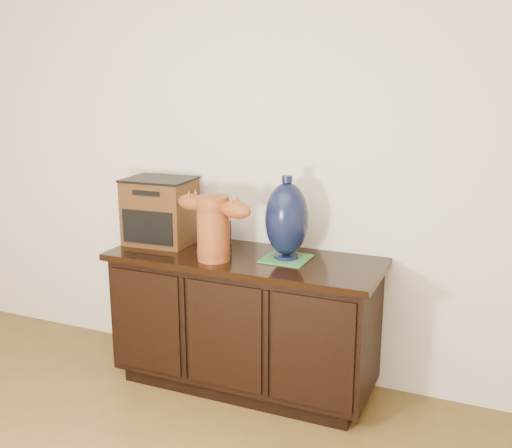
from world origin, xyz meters
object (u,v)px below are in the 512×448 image
at_px(sideboard, 245,320).
at_px(lamp_base, 287,219).
at_px(terracotta_vessel, 213,224).
at_px(spray_can, 226,230).
at_px(tv_radio, 160,211).

bearing_deg(sideboard, lamp_base, 8.59).
xyz_separation_m(sideboard, terracotta_vessel, (-0.12, -0.12, 0.56)).
xyz_separation_m(sideboard, lamp_base, (0.22, 0.03, 0.58)).
relative_size(terracotta_vessel, spray_can, 2.98).
bearing_deg(tv_radio, lamp_base, -3.93).
relative_size(lamp_base, spray_can, 2.71).
xyz_separation_m(tv_radio, lamp_base, (0.77, -0.02, 0.03)).
relative_size(sideboard, lamp_base, 3.36).
distance_m(tv_radio, spray_can, 0.39).
bearing_deg(sideboard, tv_radio, 174.37).
relative_size(terracotta_vessel, tv_radio, 1.25).
bearing_deg(spray_can, lamp_base, -18.93).
bearing_deg(spray_can, sideboard, -42.87).
bearing_deg(tv_radio, terracotta_vessel, -24.96).
bearing_deg(sideboard, spray_can, 137.13).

